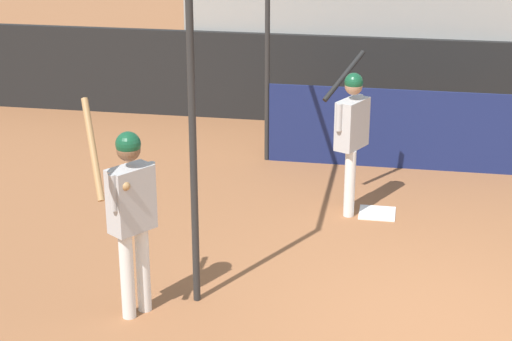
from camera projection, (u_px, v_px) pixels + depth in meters
ground_plane at (441, 331)px, 7.90m from camera, size 60.00×60.00×0.00m
outfield_wall at (435, 85)px, 13.46m from camera, size 24.00×0.12×1.43m
bleacher_section at (437, 13)px, 14.70m from camera, size 8.15×3.20×3.11m
batting_cage at (409, 94)px, 10.79m from camera, size 3.98×4.26×3.00m
home_plate at (377, 213)px, 10.46m from camera, size 0.44×0.44×0.02m
player_batter at (352, 130)px, 10.16m from camera, size 0.58×0.93×1.88m
player_waiting at (131, 207)px, 7.81m from camera, size 0.60×0.80×2.15m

